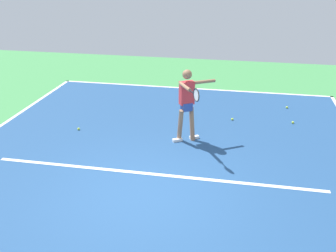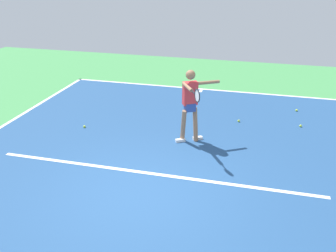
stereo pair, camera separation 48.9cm
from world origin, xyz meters
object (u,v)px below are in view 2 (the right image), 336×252
at_px(tennis_ball_by_sideline, 297,110).
at_px(tennis_ball_near_service_line, 84,127).
at_px(tennis_ball_near_player, 301,126).
at_px(tennis_ball_far_corner, 239,121).
at_px(tennis_player, 191,101).

relative_size(tennis_ball_by_sideline, tennis_ball_near_service_line, 1.00).
bearing_deg(tennis_ball_near_player, tennis_ball_by_sideline, -87.36).
relative_size(tennis_ball_near_player, tennis_ball_near_service_line, 1.00).
height_order(tennis_ball_far_corner, tennis_ball_by_sideline, same).
height_order(tennis_ball_by_sideline, tennis_ball_near_player, same).
relative_size(tennis_player, tennis_ball_near_player, 27.44).
relative_size(tennis_ball_by_sideline, tennis_ball_near_player, 1.00).
relative_size(tennis_player, tennis_ball_by_sideline, 27.44).
bearing_deg(tennis_ball_by_sideline, tennis_player, 46.58).
bearing_deg(tennis_ball_by_sideline, tennis_ball_far_corner, 38.38).
bearing_deg(tennis_ball_by_sideline, tennis_ball_near_service_line, 26.04).
bearing_deg(tennis_ball_far_corner, tennis_ball_by_sideline, -141.62).
relative_size(tennis_ball_far_corner, tennis_ball_near_service_line, 1.00).
bearing_deg(tennis_ball_near_player, tennis_ball_near_service_line, 15.23).
relative_size(tennis_player, tennis_ball_far_corner, 27.44).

